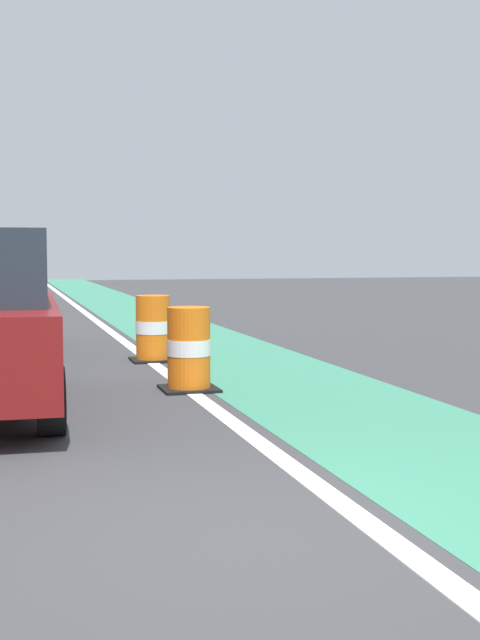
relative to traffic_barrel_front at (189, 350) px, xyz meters
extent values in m
plane|color=#38383A|center=(-0.91, -5.67, -0.53)|extent=(100.00, 100.00, 0.00)
cube|color=#387F60|center=(1.49, 6.33, -0.53)|extent=(2.50, 80.00, 0.01)
cube|color=silver|center=(-0.01, 6.33, -0.53)|extent=(0.20, 80.00, 0.01)
cylinder|color=black|center=(-1.79, 0.56, -0.19)|extent=(0.30, 0.69, 0.68)
cylinder|color=black|center=(-1.88, -2.29, -0.19)|extent=(0.30, 0.69, 0.68)
cylinder|color=black|center=(-1.79, 6.52, -0.19)|extent=(0.31, 0.69, 0.68)
cylinder|color=black|center=(-1.91, 3.98, -0.19)|extent=(0.31, 0.69, 0.68)
cylinder|color=orange|center=(0.00, 0.00, -0.28)|extent=(0.56, 0.56, 0.42)
cylinder|color=white|center=(0.00, 0.00, 0.03)|extent=(0.57, 0.57, 0.21)
cylinder|color=orange|center=(0.00, 0.00, 0.35)|extent=(0.56, 0.56, 0.42)
cube|color=black|center=(0.00, 0.00, -0.51)|extent=(0.73, 0.73, 0.04)
cylinder|color=orange|center=(0.05, 3.06, -0.28)|extent=(0.56, 0.56, 0.42)
cylinder|color=white|center=(0.05, 3.06, 0.03)|extent=(0.57, 0.57, 0.21)
cylinder|color=orange|center=(0.05, 3.06, 0.35)|extent=(0.56, 0.56, 0.42)
cube|color=black|center=(0.05, 3.06, -0.51)|extent=(0.73, 0.73, 0.04)
camera|label=1|loc=(-2.30, -10.67, 1.27)|focal=47.22mm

